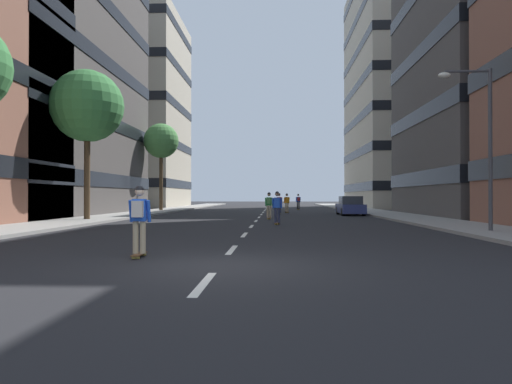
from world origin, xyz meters
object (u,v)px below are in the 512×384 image
(street_tree_far, at_px, (161,142))
(skater_4, at_px, (269,204))
(skater_2, at_px, (298,201))
(skater_5, at_px, (279,202))
(parked_car_near, at_px, (350,206))
(skater_1, at_px, (287,202))
(skater_3, at_px, (277,206))
(skater_0, at_px, (139,216))
(street_tree_mid, at_px, (87,107))
(streetlamp_right, at_px, (481,131))

(street_tree_far, relative_size, skater_4, 4.83)
(skater_2, height_order, skater_5, same)
(parked_car_near, xyz_separation_m, skater_1, (-4.96, 5.15, 0.29))
(skater_2, distance_m, skater_3, 26.79)
(skater_0, distance_m, skater_1, 31.13)
(skater_1, distance_m, skater_4, 11.91)
(street_tree_far, height_order, skater_5, street_tree_far)
(skater_0, bearing_deg, street_tree_mid, 116.77)
(street_tree_mid, xyz_separation_m, skater_2, (13.87, 24.16, -5.93))
(streetlamp_right, bearing_deg, street_tree_far, 126.93)
(skater_0, relative_size, skater_2, 1.00)
(skater_0, distance_m, skater_2, 40.53)
(street_tree_far, bearing_deg, skater_5, -25.20)
(skater_3, height_order, skater_4, same)
(streetlamp_right, distance_m, skater_1, 24.60)
(street_tree_far, relative_size, skater_0, 4.83)
(skater_1, height_order, skater_3, same)
(skater_5, bearing_deg, skater_2, 79.56)
(skater_3, bearing_deg, streetlamp_right, -35.80)
(parked_car_near, xyz_separation_m, skater_2, (-3.47, 14.43, 0.32))
(skater_4, relative_size, skater_5, 1.00)
(streetlamp_right, distance_m, skater_4, 14.73)
(skater_0, relative_size, skater_4, 1.00)
(skater_5, bearing_deg, skater_3, -90.77)
(skater_1, xyz_separation_m, skater_4, (-1.44, -11.82, 0.03))
(street_tree_mid, distance_m, skater_2, 28.48)
(parked_car_near, bearing_deg, skater_0, -109.89)
(street_tree_mid, bearing_deg, skater_3, -12.42)
(parked_car_near, xyz_separation_m, skater_5, (-5.67, 2.49, 0.29))
(parked_car_near, relative_size, skater_4, 2.47)
(parked_car_near, height_order, streetlamp_right, streetlamp_right)
(skater_2, bearing_deg, skater_1, -99.11)
(street_tree_mid, height_order, skater_3, street_tree_mid)
(skater_0, relative_size, skater_1, 1.00)
(streetlamp_right, height_order, skater_5, streetlamp_right)
(skater_4, bearing_deg, street_tree_mid, -164.41)
(street_tree_mid, height_order, skater_5, street_tree_mid)
(skater_2, xyz_separation_m, skater_4, (-2.93, -21.10, 0.00))
(parked_car_near, distance_m, street_tree_mid, 20.84)
(street_tree_mid, relative_size, skater_4, 5.06)
(skater_5, bearing_deg, skater_4, -94.54)
(streetlamp_right, bearing_deg, skater_4, 127.16)
(street_tree_far, relative_size, streetlamp_right, 1.32)
(street_tree_mid, height_order, street_tree_far, street_tree_mid)
(street_tree_mid, height_order, streetlamp_right, street_tree_mid)
(skater_1, height_order, skater_5, same)
(skater_3, bearing_deg, skater_5, 89.23)
(street_tree_mid, relative_size, skater_3, 5.06)
(skater_3, bearing_deg, skater_1, 87.01)
(streetlamp_right, relative_size, skater_0, 3.65)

